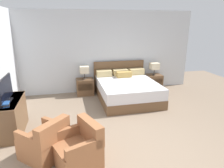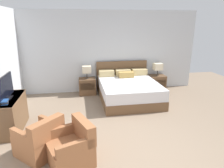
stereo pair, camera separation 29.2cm
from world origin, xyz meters
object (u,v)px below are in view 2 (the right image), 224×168
(bed, at_px, (128,90))
(tv, at_px, (5,88))
(nightstand_left, at_px, (87,86))
(armchair_companion, at_px, (72,148))
(book_small_top, at_px, (2,101))
(book_red_cover, at_px, (2,104))
(table_lamp_left, at_px, (87,69))
(book_blue_cover, at_px, (2,102))
(armchair_by_window, at_px, (40,140))
(table_lamp_right, at_px, (158,67))
(nightstand_right, at_px, (157,83))
(dresser, at_px, (10,114))

(bed, height_order, tv, tv)
(bed, relative_size, nightstand_left, 3.69)
(bed, distance_m, armchair_companion, 3.22)
(book_small_top, bearing_deg, bed, 29.65)
(tv, xyz_separation_m, book_red_cover, (-0.00, -0.34, -0.23))
(bed, height_order, table_lamp_left, bed)
(book_red_cover, relative_size, book_blue_cover, 1.09)
(book_small_top, bearing_deg, armchair_by_window, -40.59)
(table_lamp_left, xyz_separation_m, book_small_top, (-1.81, -2.47, -0.01))
(nightstand_left, height_order, book_red_cover, book_red_cover)
(table_lamp_left, bearing_deg, armchair_companion, -97.35)
(table_lamp_right, bearing_deg, nightstand_right, -90.00)
(table_lamp_right, relative_size, armchair_by_window, 0.45)
(table_lamp_right, bearing_deg, book_small_top, -150.06)
(nightstand_left, relative_size, book_blue_cover, 2.58)
(table_lamp_right, bearing_deg, tv, -153.64)
(nightstand_right, height_order, armchair_companion, armchair_companion)
(tv, height_order, book_blue_cover, tv)
(table_lamp_right, bearing_deg, bed, -149.35)
(nightstand_left, distance_m, book_blue_cover, 3.11)
(nightstand_right, distance_m, table_lamp_left, 2.55)
(nightstand_left, bearing_deg, tv, -130.52)
(book_red_cover, relative_size, armchair_companion, 0.27)
(dresser, relative_size, tv, 1.32)
(nightstand_right, distance_m, table_lamp_right, 0.59)
(book_red_cover, bearing_deg, armchair_by_window, -40.00)
(table_lamp_left, bearing_deg, dresser, -130.90)
(table_lamp_right, relative_size, book_red_cover, 1.82)
(book_blue_cover, bearing_deg, armchair_by_window, -40.56)
(bed, height_order, nightstand_right, bed)
(table_lamp_right, height_order, book_red_cover, table_lamp_right)
(book_red_cover, bearing_deg, table_lamp_right, 29.85)
(table_lamp_left, distance_m, tv, 2.81)
(book_red_cover, xyz_separation_m, armchair_by_window, (0.80, -0.67, -0.50))
(table_lamp_right, height_order, tv, tv)
(dresser, distance_m, tv, 0.62)
(table_lamp_left, bearing_deg, table_lamp_right, 0.00)
(table_lamp_left, relative_size, book_blue_cover, 1.99)
(table_lamp_right, relative_size, book_small_top, 2.07)
(tv, relative_size, book_red_cover, 3.66)
(armchair_companion, bearing_deg, book_blue_cover, 143.49)
(bed, height_order, book_red_cover, bed)
(nightstand_right, height_order, tv, tv)
(table_lamp_right, height_order, armchair_companion, table_lamp_right)
(table_lamp_right, bearing_deg, armchair_by_window, -138.12)
(book_red_cover, height_order, book_blue_cover, book_blue_cover)
(nightstand_left, xyz_separation_m, dresser, (-1.83, -2.11, 0.12))
(tv, xyz_separation_m, armchair_companion, (1.38, -1.34, -0.73))
(armchair_by_window, bearing_deg, book_red_cover, 140.00)
(book_red_cover, xyz_separation_m, armchair_companion, (1.38, -1.01, -0.50))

